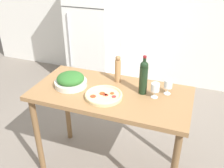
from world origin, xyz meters
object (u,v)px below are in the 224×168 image
(refrigerator, at_px, (93,29))
(pepper_mill, at_px, (118,69))
(wine_bottle, at_px, (144,77))
(wine_glass_near, at_px, (155,88))
(wine_glass_far, at_px, (168,85))
(homemade_pizza, at_px, (104,95))
(salad_bowl, at_px, (71,80))

(refrigerator, height_order, pepper_mill, refrigerator)
(wine_bottle, bearing_deg, wine_glass_near, -17.34)
(wine_glass_far, bearing_deg, homemade_pizza, -154.12)
(refrigerator, height_order, salad_bowl, refrigerator)
(salad_bowl, bearing_deg, wine_glass_near, 4.85)
(wine_bottle, relative_size, homemade_pizza, 1.09)
(wine_glass_near, relative_size, salad_bowl, 0.45)
(wine_glass_near, height_order, wine_glass_far, same)
(wine_bottle, relative_size, pepper_mill, 1.33)
(wine_bottle, bearing_deg, homemade_pizza, -148.20)
(wine_glass_near, bearing_deg, pepper_mill, 156.90)
(wine_glass_near, distance_m, wine_glass_far, 0.13)
(wine_glass_far, relative_size, pepper_mill, 0.50)
(wine_bottle, relative_size, wine_glass_far, 2.63)
(refrigerator, distance_m, wine_glass_near, 2.15)
(wine_glass_near, relative_size, pepper_mill, 0.50)
(wine_bottle, height_order, salad_bowl, wine_bottle)
(refrigerator, relative_size, homemade_pizza, 5.73)
(salad_bowl, bearing_deg, wine_bottle, 8.76)
(wine_glass_far, bearing_deg, wine_glass_near, -134.05)
(wine_glass_near, distance_m, homemade_pizza, 0.44)
(salad_bowl, distance_m, homemade_pizza, 0.36)
(wine_glass_far, height_order, homemade_pizza, wine_glass_far)
(homemade_pizza, bearing_deg, wine_bottle, 31.80)
(wine_bottle, height_order, homemade_pizza, wine_bottle)
(wine_bottle, xyz_separation_m, salad_bowl, (-0.64, -0.10, -0.10))
(salad_bowl, relative_size, homemade_pizza, 0.92)
(wine_bottle, distance_m, wine_glass_near, 0.14)
(wine_bottle, bearing_deg, refrigerator, 125.88)
(salad_bowl, bearing_deg, wine_glass_far, 10.61)
(wine_bottle, height_order, wine_glass_near, wine_bottle)
(refrigerator, distance_m, homemade_pizza, 2.05)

